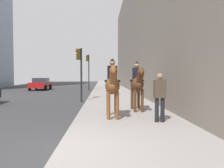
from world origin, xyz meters
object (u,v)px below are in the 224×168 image
at_px(traffic_light_far_curb, 88,67).
at_px(traffic_light_near_curb, 80,66).
at_px(pedestrian_greeting, 160,94).
at_px(car_mid_lane, 41,84).
at_px(mounted_horse_far, 137,83).
at_px(mounted_horse_near, 112,85).

bearing_deg(traffic_light_far_curb, traffic_light_near_curb, -179.12).
bearing_deg(pedestrian_greeting, car_mid_lane, 28.51).
bearing_deg(car_mid_lane, traffic_light_far_curb, 77.27).
relative_size(mounted_horse_far, car_mid_lane, 0.56).
bearing_deg(pedestrian_greeting, traffic_light_near_curb, 29.30).
bearing_deg(pedestrian_greeting, traffic_light_far_curb, 13.94).
relative_size(traffic_light_near_curb, traffic_light_far_curb, 0.85).
relative_size(mounted_horse_near, traffic_light_near_curb, 0.65).
height_order(mounted_horse_near, mounted_horse_far, mounted_horse_near).
xyz_separation_m(car_mid_lane, traffic_light_far_curb, (-1.22, -5.75, 2.01)).
relative_size(mounted_horse_far, traffic_light_far_curb, 0.55).
bearing_deg(mounted_horse_near, mounted_horse_far, 143.04).
height_order(mounted_horse_near, car_mid_lane, mounted_horse_near).
bearing_deg(traffic_light_far_curb, car_mid_lane, 78.00).
relative_size(car_mid_lane, traffic_light_far_curb, 0.99).
relative_size(mounted_horse_near, traffic_light_far_curb, 0.55).
xyz_separation_m(mounted_horse_near, pedestrian_greeting, (-0.88, -1.60, -0.29)).
distance_m(mounted_horse_near, traffic_light_far_curb, 17.39).
relative_size(mounted_horse_far, pedestrian_greeting, 1.34).
bearing_deg(pedestrian_greeting, mounted_horse_far, 11.71).
relative_size(pedestrian_greeting, traffic_light_far_curb, 0.41).
bearing_deg(mounted_horse_near, traffic_light_far_curb, -173.22).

